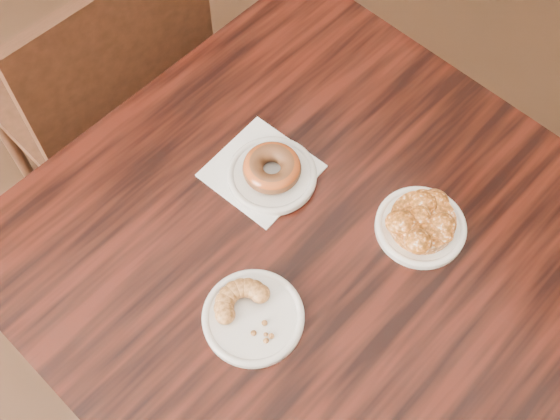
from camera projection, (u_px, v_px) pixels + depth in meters
room_walls at (89, 131)px, 0.53m from camera, size 5.02×5.02×2.80m
cafe_table at (310, 317)px, 1.53m from camera, size 1.14×1.14×0.75m
chair_far at (88, 81)px, 1.75m from camera, size 0.60×0.60×0.90m
napkin at (262, 171)px, 1.27m from camera, size 0.21×0.21×0.00m
plate_donut at (272, 175)px, 1.26m from camera, size 0.16×0.16×0.01m
plate_cruller at (253, 318)px, 1.13m from camera, size 0.17×0.17×0.01m
plate_fritter at (420, 227)px, 1.21m from camera, size 0.16×0.16×0.01m
glazed_donut at (272, 168)px, 1.24m from camera, size 0.10×0.10×0.04m
apple_fritter at (423, 220)px, 1.19m from camera, size 0.16×0.16×0.04m
cruller_fragment at (253, 313)px, 1.11m from camera, size 0.11×0.11×0.03m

